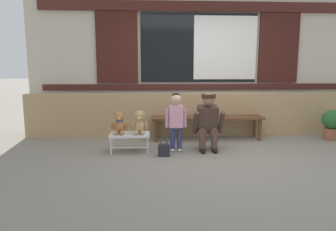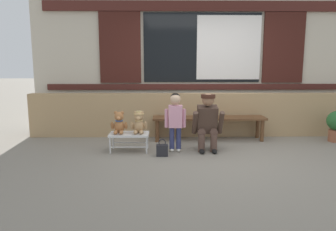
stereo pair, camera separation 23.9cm
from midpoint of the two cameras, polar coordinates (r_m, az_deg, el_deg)
name	(u,v)px [view 2 (the right image)]	position (r m, az deg, el deg)	size (l,w,h in m)	color
ground_plane	(215,156)	(4.93, 10.02, -7.33)	(60.00, 60.00, 0.00)	gray
brick_low_wall	(204,115)	(6.21, 7.66, 0.16)	(6.83, 0.25, 0.85)	tan
shop_facade	(202,46)	(6.66, 7.28, 12.52)	(6.97, 0.26, 3.56)	beige
wooden_bench_long	(209,120)	(5.87, 8.70, -0.90)	(2.10, 0.40, 0.44)	brown
small_display_bench	(129,135)	(5.08, -5.82, -3.63)	(0.64, 0.36, 0.30)	silver
teddy_bear_plain	(119,123)	(5.06, -7.67, -1.44)	(0.28, 0.26, 0.36)	#A86B3D
teddy_bear_with_hat	(139,123)	(5.03, -4.04, -1.34)	(0.28, 0.27, 0.36)	tan
child_standing	(175,116)	(4.99, 2.73, -0.02)	(0.35, 0.18, 0.96)	navy
adult_crouching	(208,122)	(5.11, 8.68, -1.17)	(0.50, 0.49, 0.95)	brown
handbag_on_ground	(162,150)	(4.82, 0.35, -6.36)	(0.18, 0.11, 0.27)	#232328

